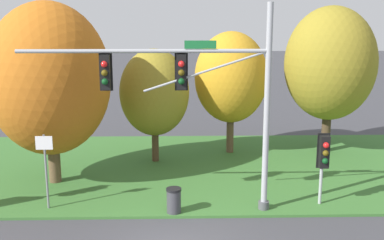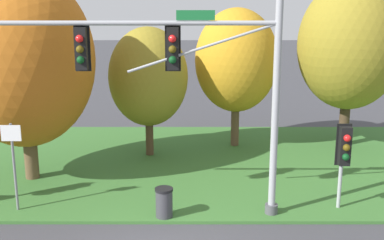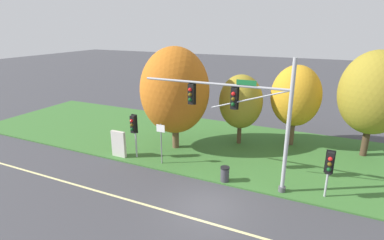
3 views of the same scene
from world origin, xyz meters
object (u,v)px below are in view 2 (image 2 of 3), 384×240
Objects in this scene: tree_nearest_road at (23,60)px; tree_behind_signpost at (236,61)px; trash_bin at (164,202)px; route_sign_post at (13,156)px; traffic_signal_mast at (194,70)px; pedestrian_signal_near_kerb at (344,150)px; tree_left_of_mast at (148,77)px; tree_mid_verge at (349,45)px.

tree_behind_signpost is at bearing 28.50° from tree_nearest_road.
route_sign_post is at bearing 173.76° from trash_bin.
pedestrian_signal_near_kerb is at bearing 3.54° from traffic_signal_mast.
traffic_signal_mast is 1.43× the size of tree_behind_signpost.
tree_mid_verge reaches higher than tree_left_of_mast.
tree_left_of_mast is at bearing 57.43° from route_sign_post.
trash_bin is (-0.92, -0.24, -4.03)m from traffic_signal_mast.
tree_left_of_mast reaches higher than trash_bin.
trash_bin is at bearing -110.04° from tree_behind_signpost.
pedestrian_signal_near_kerb is 7.99m from tree_behind_signpost.
tree_left_of_mast is 7.04m from trash_bin.
tree_mid_verge is (5.05, 0.06, 0.68)m from tree_behind_signpost.
tree_mid_verge is (8.88, 1.52, 1.20)m from tree_left_of_mast.
tree_mid_verge is at bearing 44.83° from trash_bin.
tree_nearest_road is at bearing -145.36° from tree_left_of_mast.
tree_behind_signpost is (7.54, 7.27, 2.13)m from route_sign_post.
tree_nearest_road is 1.22× the size of tree_behind_signpost.
tree_nearest_road is at bearing 164.86° from pedestrian_signal_near_kerb.
pedestrian_signal_near_kerb is (4.65, 0.29, -2.53)m from traffic_signal_mast.
tree_behind_signpost is (3.82, 1.46, 0.52)m from tree_left_of_mast.
traffic_signal_mast is at bearing -2.76° from route_sign_post.
pedestrian_signal_near_kerb is 0.37× the size of tree_mid_verge.
trash_bin is (4.70, -0.51, -1.32)m from route_sign_post.
tree_left_of_mast is 5.92× the size of trash_bin.
route_sign_post reaches higher than trash_bin.
pedestrian_signal_near_kerb is at bearing -69.37° from tree_behind_signpost.
traffic_signal_mast reaches higher than pedestrian_signal_near_kerb.
route_sign_post is (-5.62, 0.27, -2.71)m from traffic_signal_mast.
tree_mid_verge is (2.32, 7.32, 2.63)m from pedestrian_signal_near_kerb.
trash_bin is at bearing -165.17° from traffic_signal_mast.
tree_mid_verge is at bearing 30.22° from route_sign_post.
tree_behind_signpost reaches higher than route_sign_post.
traffic_signal_mast is at bearing -104.29° from tree_behind_signpost.
tree_nearest_road reaches higher than tree_mid_verge.
pedestrian_signal_near_kerb is 0.98× the size of route_sign_post.
tree_behind_signpost is (-2.73, 7.25, 1.95)m from pedestrian_signal_near_kerb.
tree_nearest_road is at bearing 99.14° from route_sign_post.
route_sign_post is at bearing -80.86° from tree_nearest_road.
trash_bin is at bearing -81.17° from tree_left_of_mast.
tree_left_of_mast is at bearing 107.35° from traffic_signal_mast.
route_sign_post is at bearing -122.57° from tree_left_of_mast.
tree_left_of_mast reaches higher than route_sign_post.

